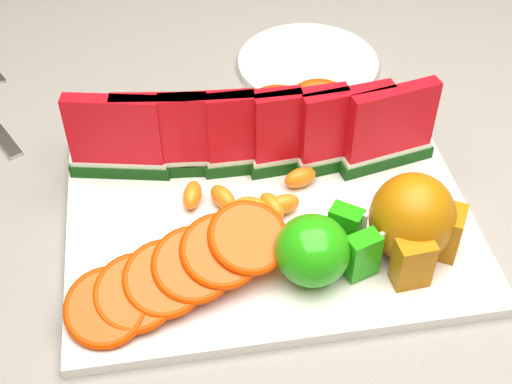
% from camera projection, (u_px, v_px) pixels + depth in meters
% --- Properties ---
extents(table, '(1.40, 0.90, 0.75)m').
position_uv_depth(table, '(280.00, 263.00, 0.82)').
color(table, '#4E321B').
rests_on(table, ground).
extents(tablecloth, '(1.53, 1.03, 0.20)m').
position_uv_depth(tablecloth, '(281.00, 226.00, 0.77)').
color(tablecloth, gray).
rests_on(tablecloth, table).
extents(platter, '(0.40, 0.30, 0.01)m').
position_uv_depth(platter, '(269.00, 218.00, 0.72)').
color(platter, silver).
rests_on(platter, tablecloth).
extents(apple_cluster, '(0.10, 0.08, 0.06)m').
position_uv_depth(apple_cluster, '(320.00, 249.00, 0.64)').
color(apple_cluster, '#1A890B').
rests_on(apple_cluster, platter).
extents(pear_cluster, '(0.11, 0.11, 0.09)m').
position_uv_depth(pear_cluster, '(414.00, 222.00, 0.65)').
color(pear_cluster, '#9F7319').
rests_on(pear_cluster, platter).
extents(side_plate, '(0.18, 0.18, 0.01)m').
position_uv_depth(side_plate, '(308.00, 63.00, 0.91)').
color(side_plate, silver).
rests_on(side_plate, tablecloth).
extents(watermelon_row, '(0.39, 0.07, 0.10)m').
position_uv_depth(watermelon_row, '(254.00, 135.00, 0.73)').
color(watermelon_row, '#0B3408').
rests_on(watermelon_row, platter).
extents(orange_fan_front, '(0.22, 0.13, 0.06)m').
position_uv_depth(orange_fan_front, '(179.00, 272.00, 0.62)').
color(orange_fan_front, '#F14B1C').
rests_on(orange_fan_front, platter).
extents(orange_fan_back, '(0.29, 0.11, 0.05)m').
position_uv_depth(orange_fan_back, '(239.00, 123.00, 0.78)').
color(orange_fan_back, '#F14B1C').
rests_on(orange_fan_back, platter).
extents(tangerine_segments, '(0.15, 0.07, 0.02)m').
position_uv_depth(tangerine_segments, '(254.00, 198.00, 0.71)').
color(tangerine_segments, orange).
rests_on(tangerine_segments, platter).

